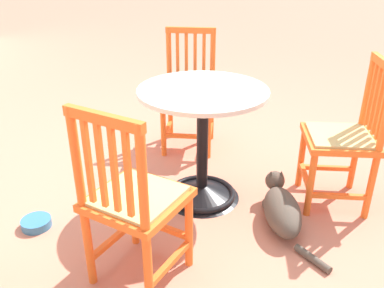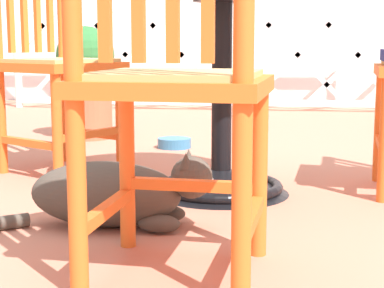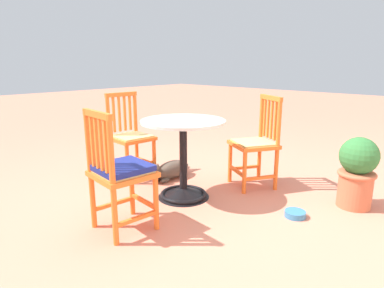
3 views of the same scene
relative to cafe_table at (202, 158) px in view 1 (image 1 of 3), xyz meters
The scene contains 7 objects.
ground_plane 0.29m from the cafe_table, 157.90° to the left, with size 24.00×24.00×0.00m, color #C6755B.
cafe_table is the anchor object (origin of this frame).
orange_chair_facing_out 0.78m from the cafe_table, ahead, with size 0.44×0.44×0.91m.
orange_chair_tucked_in 0.79m from the cafe_table, 155.85° to the left, with size 0.55×0.55×0.91m.
orange_chair_near_fence 0.86m from the cafe_table, 92.22° to the right, with size 0.43×0.43×0.91m.
tabby_cat 0.56m from the cafe_table, 119.25° to the right, with size 0.72×0.29×0.23m.
pet_water_bowl 1.04m from the cafe_table, 108.60° to the left, with size 0.17×0.17×0.05m, color teal.
Camera 1 is at (-2.24, 0.03, 1.48)m, focal length 38.68 mm.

